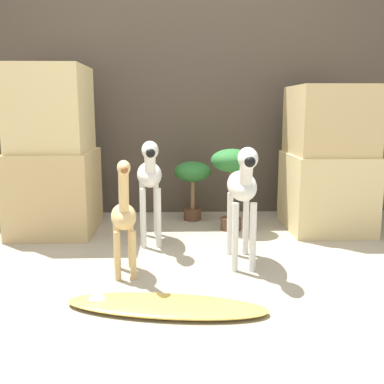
{
  "coord_description": "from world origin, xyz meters",
  "views": [
    {
      "loc": [
        -0.11,
        -2.25,
        0.91
      ],
      "look_at": [
        -0.02,
        0.52,
        0.38
      ],
      "focal_mm": 42.0,
      "sensor_mm": 36.0,
      "label": 1
    }
  ],
  "objects_px": {
    "zebra_right": "(243,187)",
    "giraffe_figurine": "(124,216)",
    "zebra_left": "(150,176)",
    "surfboard": "(164,305)",
    "potted_palm_front": "(232,169)",
    "potted_palm_back": "(193,177)"
  },
  "relations": [
    {
      "from": "zebra_left",
      "to": "giraffe_figurine",
      "type": "height_order",
      "value": "zebra_left"
    },
    {
      "from": "giraffe_figurine",
      "to": "potted_palm_back",
      "type": "height_order",
      "value": "giraffe_figurine"
    },
    {
      "from": "potted_palm_back",
      "to": "potted_palm_front",
      "type": "bearing_deg",
      "value": -48.11
    },
    {
      "from": "zebra_left",
      "to": "potted_palm_back",
      "type": "bearing_deg",
      "value": 63.37
    },
    {
      "from": "zebra_right",
      "to": "potted_palm_front",
      "type": "xyz_separation_m",
      "value": [
        0.03,
        0.76,
        0.0
      ]
    },
    {
      "from": "giraffe_figurine",
      "to": "surfboard",
      "type": "distance_m",
      "value": 0.58
    },
    {
      "from": "zebra_left",
      "to": "giraffe_figurine",
      "type": "relative_size",
      "value": 1.08
    },
    {
      "from": "zebra_right",
      "to": "giraffe_figurine",
      "type": "bearing_deg",
      "value": -167.25
    },
    {
      "from": "zebra_left",
      "to": "potted_palm_back",
      "type": "xyz_separation_m",
      "value": [
        0.31,
        0.62,
        -0.11
      ]
    },
    {
      "from": "potted_palm_front",
      "to": "zebra_right",
      "type": "bearing_deg",
      "value": -92.24
    },
    {
      "from": "zebra_right",
      "to": "giraffe_figurine",
      "type": "distance_m",
      "value": 0.69
    },
    {
      "from": "zebra_right",
      "to": "surfboard",
      "type": "relative_size",
      "value": 0.74
    },
    {
      "from": "potted_palm_front",
      "to": "surfboard",
      "type": "height_order",
      "value": "potted_palm_front"
    },
    {
      "from": "zebra_left",
      "to": "potted_palm_front",
      "type": "relative_size",
      "value": 1.16
    },
    {
      "from": "zebra_right",
      "to": "zebra_left",
      "type": "height_order",
      "value": "same"
    },
    {
      "from": "giraffe_figurine",
      "to": "zebra_left",
      "type": "bearing_deg",
      "value": 80.17
    },
    {
      "from": "zebra_right",
      "to": "zebra_left",
      "type": "bearing_deg",
      "value": 140.64
    },
    {
      "from": "zebra_right",
      "to": "potted_palm_front",
      "type": "relative_size",
      "value": 1.16
    },
    {
      "from": "zebra_left",
      "to": "potted_palm_front",
      "type": "distance_m",
      "value": 0.66
    },
    {
      "from": "zebra_right",
      "to": "giraffe_figurine",
      "type": "xyz_separation_m",
      "value": [
        -0.66,
        -0.15,
        -0.12
      ]
    },
    {
      "from": "surfboard",
      "to": "zebra_right",
      "type": "bearing_deg",
      "value": 53.32
    },
    {
      "from": "surfboard",
      "to": "giraffe_figurine",
      "type": "bearing_deg",
      "value": 117.06
    }
  ]
}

